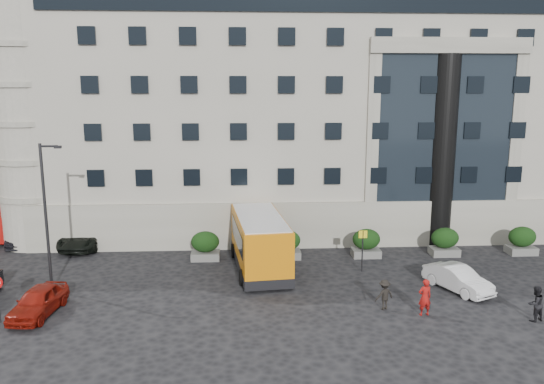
{
  "coord_description": "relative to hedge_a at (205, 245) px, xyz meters",
  "views": [
    {
      "loc": [
        -1.58,
        -24.86,
        10.82
      ],
      "look_at": [
        0.08,
        4.55,
        5.0
      ],
      "focal_mm": 35.0,
      "sensor_mm": 36.0,
      "label": 1
    }
  ],
  "objects": [
    {
      "name": "ground",
      "position": [
        4.0,
        -7.8,
        -0.93
      ],
      "size": [
        120.0,
        120.0,
        0.0
      ],
      "primitive_type": "plane",
      "color": "black",
      "rests_on": "ground"
    },
    {
      "name": "civic_building",
      "position": [
        10.0,
        14.2,
        8.07
      ],
      "size": [
        44.0,
        24.0,
        18.0
      ],
      "primitive_type": "cube",
      "color": "gray",
      "rests_on": "ground"
    },
    {
      "name": "entrance_column",
      "position": [
        16.0,
        2.5,
        5.57
      ],
      "size": [
        1.8,
        1.8,
        13.0
      ],
      "primitive_type": "cylinder",
      "color": "black",
      "rests_on": "ground"
    },
    {
      "name": "apartment_far",
      "position": [
        -23.0,
        30.2,
        10.07
      ],
      "size": [
        13.0,
        13.0,
        22.0
      ],
      "primitive_type": "cube",
      "color": "#80624A",
      "rests_on": "ground"
    },
    {
      "name": "hedge_a",
      "position": [
        0.0,
        0.0,
        0.0
      ],
      "size": [
        1.8,
        1.26,
        1.84
      ],
      "color": "#60615E",
      "rests_on": "ground"
    },
    {
      "name": "hedge_b",
      "position": [
        5.2,
        0.0,
        0.0
      ],
      "size": [
        1.8,
        1.26,
        1.84
      ],
      "color": "#60615E",
      "rests_on": "ground"
    },
    {
      "name": "hedge_c",
      "position": [
        10.4,
        0.0,
        0.0
      ],
      "size": [
        1.8,
        1.26,
        1.84
      ],
      "color": "#60615E",
      "rests_on": "ground"
    },
    {
      "name": "hedge_d",
      "position": [
        15.6,
        0.0,
        0.0
      ],
      "size": [
        1.8,
        1.26,
        1.84
      ],
      "color": "#60615E",
      "rests_on": "ground"
    },
    {
      "name": "hedge_e",
      "position": [
        20.8,
        0.0,
        0.0
      ],
      "size": [
        1.8,
        1.26,
        1.84
      ],
      "color": "#60615E",
      "rests_on": "ground"
    },
    {
      "name": "street_lamp",
      "position": [
        -7.94,
        -4.8,
        3.44
      ],
      "size": [
        1.16,
        0.18,
        8.0
      ],
      "color": "#262628",
      "rests_on": "ground"
    },
    {
      "name": "bus_stop_sign",
      "position": [
        9.5,
        -2.8,
        0.8
      ],
      "size": [
        0.5,
        0.08,
        2.52
      ],
      "color": "#262628",
      "rests_on": "ground"
    },
    {
      "name": "minibus",
      "position": [
        3.41,
        -2.02,
        0.88
      ],
      "size": [
        3.58,
        8.13,
        3.29
      ],
      "rotation": [
        0.0,
        0.0,
        0.11
      ],
      "color": "orange",
      "rests_on": "ground"
    },
    {
      "name": "red_truck",
      "position": [
        -13.46,
        6.0,
        0.63
      ],
      "size": [
        3.11,
        5.87,
        3.04
      ],
      "rotation": [
        0.0,
        0.0,
        -0.1
      ],
      "color": "maroon",
      "rests_on": "ground"
    },
    {
      "name": "parked_car_a",
      "position": [
        -7.5,
        -8.01,
        -0.25
      ],
      "size": [
        2.07,
        4.17,
        1.37
      ],
      "primitive_type": "imported",
      "rotation": [
        0.0,
        0.0,
        -0.12
      ],
      "color": "maroon",
      "rests_on": "ground"
    },
    {
      "name": "parked_car_c",
      "position": [
        -13.0,
        4.2,
        -0.3
      ],
      "size": [
        2.33,
        4.51,
        1.25
      ],
      "primitive_type": "imported",
      "rotation": [
        0.0,
        0.0,
        0.14
      ],
      "color": "black",
      "rests_on": "ground"
    },
    {
      "name": "parked_car_d",
      "position": [
        -8.45,
        3.29,
        -0.18
      ],
      "size": [
        2.87,
        5.58,
        1.51
      ],
      "primitive_type": "imported",
      "rotation": [
        0.0,
        0.0,
        -0.07
      ],
      "color": "black",
      "rests_on": "ground"
    },
    {
      "name": "white_taxi",
      "position": [
        14.0,
        -6.08,
        -0.26
      ],
      "size": [
        2.95,
        4.27,
        1.33
      ],
      "primitive_type": "imported",
      "rotation": [
        0.0,
        0.0,
        0.43
      ],
      "color": "silver",
      "rests_on": "ground"
    },
    {
      "name": "pedestrian_a",
      "position": [
        11.12,
        -9.12,
        -0.02
      ],
      "size": [
        0.72,
        0.53,
        1.83
      ],
      "primitive_type": "imported",
      "rotation": [
        0.0,
        0.0,
        3.28
      ],
      "color": "maroon",
      "rests_on": "ground"
    },
    {
      "name": "pedestrian_b",
      "position": [
        16.09,
        -10.04,
        -0.07
      ],
      "size": [
        1.0,
        0.88,
        1.72
      ],
      "primitive_type": "imported",
      "rotation": [
        0.0,
        0.0,
        3.47
      ],
      "color": "black",
      "rests_on": "ground"
    },
    {
      "name": "pedestrian_c",
      "position": [
        9.37,
        -8.33,
        -0.17
      ],
      "size": [
        1.12,
        0.87,
        1.53
      ],
      "primitive_type": "imported",
      "rotation": [
        0.0,
        0.0,
        3.49
      ],
      "color": "black",
      "rests_on": "ground"
    }
  ]
}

